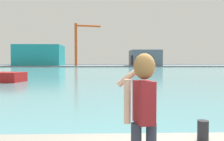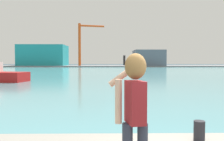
{
  "view_description": "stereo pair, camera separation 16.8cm",
  "coord_description": "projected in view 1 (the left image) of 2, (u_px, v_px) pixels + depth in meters",
  "views": [
    {
      "loc": [
        -1.5,
        -3.35,
        2.28
      ],
      "look_at": [
        -1.18,
        6.71,
        1.87
      ],
      "focal_mm": 38.48,
      "sensor_mm": 36.0,
      "label": 1
    },
    {
      "loc": [
        -1.33,
        -3.36,
        2.28
      ],
      "look_at": [
        -1.18,
        6.71,
        1.87
      ],
      "focal_mm": 38.48,
      "sensor_mm": 36.0,
      "label": 2
    }
  ],
  "objects": [
    {
      "name": "ground_plane",
      "position": [
        111.0,
        71.0,
        53.42
      ],
      "size": [
        220.0,
        220.0,
        0.0
      ],
      "primitive_type": "plane",
      "color": "#334751"
    },
    {
      "name": "harbor_water",
      "position": [
        111.0,
        71.0,
        55.42
      ],
      "size": [
        140.0,
        100.0,
        0.02
      ],
      "primitive_type": "cube",
      "color": "#599EA8",
      "rests_on": "ground_plane"
    },
    {
      "name": "far_shore_dock",
      "position": [
        108.0,
        66.0,
        95.36
      ],
      "size": [
        140.0,
        20.0,
        0.43
      ],
      "primitive_type": "cube",
      "color": "gray",
      "rests_on": "ground_plane"
    },
    {
      "name": "person_photographer",
      "position": [
        143.0,
        105.0,
        3.15
      ],
      "size": [
        0.53,
        0.54,
        1.74
      ],
      "rotation": [
        0.0,
        0.0,
        1.79
      ],
      "color": "#2D3342",
      "rests_on": "quay_promenade"
    },
    {
      "name": "harbor_bollard",
      "position": [
        203.0,
        131.0,
        4.91
      ],
      "size": [
        0.22,
        0.22,
        0.42
      ],
      "primitive_type": "cylinder",
      "color": "black",
      "rests_on": "quay_promenade"
    },
    {
      "name": "warehouse_left",
      "position": [
        40.0,
        55.0,
        93.81
      ],
      "size": [
        17.44,
        13.3,
        7.91
      ],
      "primitive_type": "cube",
      "color": "teal",
      "rests_on": "far_shore_dock"
    },
    {
      "name": "warehouse_right",
      "position": [
        145.0,
        58.0,
        92.07
      ],
      "size": [
        11.01,
        12.62,
        5.86
      ],
      "primitive_type": "cube",
      "color": "slate",
      "rests_on": "far_shore_dock"
    },
    {
      "name": "port_crane",
      "position": [
        79.0,
        40.0,
        89.99
      ],
      "size": [
        9.76,
        3.21,
        15.84
      ],
      "color": "#D84C19",
      "rests_on": "far_shore_dock"
    }
  ]
}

